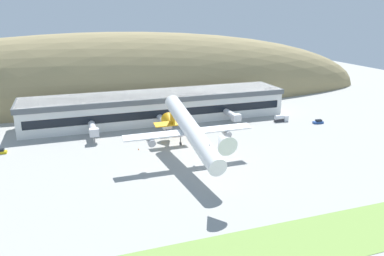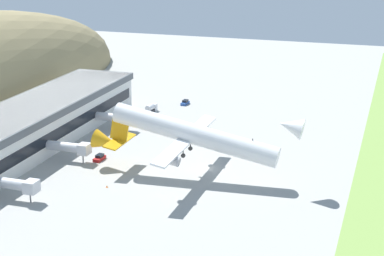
{
  "view_description": "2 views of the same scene",
  "coord_description": "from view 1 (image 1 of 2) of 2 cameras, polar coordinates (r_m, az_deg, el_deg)",
  "views": [
    {
      "loc": [
        -41.91,
        -101.06,
        46.3
      ],
      "look_at": [
        -6.74,
        1.74,
        12.11
      ],
      "focal_mm": 35.0,
      "sensor_mm": 36.0,
      "label": 1
    },
    {
      "loc": [
        -152.14,
        -45.4,
        61.0
      ],
      "look_at": [
        -7.85,
        2.19,
        13.43
      ],
      "focal_mm": 60.0,
      "sensor_mm": 36.0,
      "label": 2
    }
  ],
  "objects": [
    {
      "name": "hill_backdrop",
      "position": [
        205.87,
        -12.1,
        4.08
      ],
      "size": [
        311.79,
        58.2,
        71.88
      ],
      "primitive_type": "ellipsoid",
      "color": "#8E7F56",
      "rests_on": "ground_plane"
    },
    {
      "name": "jetway_0",
      "position": [
        144.64,
        -14.84,
        -0.14
      ],
      "size": [
        3.38,
        13.31,
        5.43
      ],
      "color": "silver",
      "rests_on": "ground_plane"
    },
    {
      "name": "fuel_truck",
      "position": [
        167.73,
        13.43,
        1.46
      ],
      "size": [
        6.14,
        2.31,
        3.01
      ],
      "color": "silver",
      "rests_on": "ground_plane"
    },
    {
      "name": "cargo_airplane",
      "position": [
        115.05,
        -0.25,
        -0.26
      ],
      "size": [
        41.37,
        55.59,
        15.09
      ],
      "color": "white"
    },
    {
      "name": "service_car_2",
      "position": [
        142.34,
        -27.17,
        -3.24
      ],
      "size": [
        4.25,
        2.04,
        1.63
      ],
      "color": "gold",
      "rests_on": "ground_plane"
    },
    {
      "name": "terminal_building",
      "position": [
        164.77,
        -5.34,
        3.52
      ],
      "size": [
        113.91,
        21.35,
        12.03
      ],
      "color": "white",
      "rests_on": "ground_plane"
    },
    {
      "name": "service_car_1",
      "position": [
        144.57,
        -2.32,
        -0.95
      ],
      "size": [
        4.43,
        2.08,
        1.61
      ],
      "color": "#B21E1E",
      "rests_on": "ground_plane"
    },
    {
      "name": "ground_plane",
      "position": [
        118.8,
        3.36,
        -5.5
      ],
      "size": [
        410.23,
        410.23,
        0.0
      ],
      "primitive_type": "plane",
      "color": "#9E9E99"
    },
    {
      "name": "service_car_0",
      "position": [
        169.36,
        18.68,
        0.9
      ],
      "size": [
        4.54,
        2.16,
        1.69
      ],
      "color": "#264C99",
      "rests_on": "ground_plane"
    },
    {
      "name": "traffic_cone_0",
      "position": [
        131.53,
        -8.14,
        -3.2
      ],
      "size": [
        0.52,
        0.52,
        0.58
      ],
      "color": "orange",
      "rests_on": "ground_plane"
    },
    {
      "name": "jetway_2",
      "position": [
        159.09,
        6.17,
        1.94
      ],
      "size": [
        3.38,
        12.21,
        5.43
      ],
      "color": "silver",
      "rests_on": "ground_plane"
    },
    {
      "name": "jetway_1",
      "position": [
        149.08,
        -4.29,
        0.93
      ],
      "size": [
        3.38,
        12.6,
        5.43
      ],
      "color": "silver",
      "rests_on": "ground_plane"
    },
    {
      "name": "grass_strip_foreground",
      "position": [
        83.99,
        15.47,
        -16.67
      ],
      "size": [
        369.21,
        16.03,
        0.08
      ],
      "primitive_type": "cube",
      "color": "#759947",
      "rests_on": "ground_plane"
    }
  ]
}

